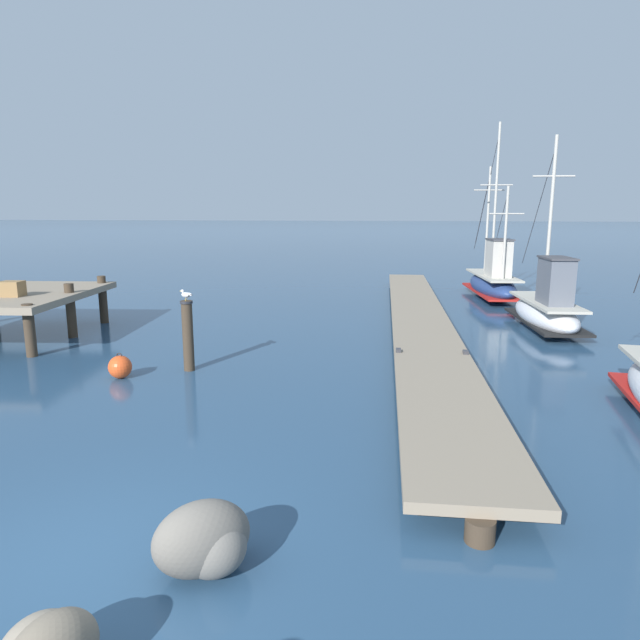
% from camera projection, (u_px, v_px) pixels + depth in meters
% --- Properties ---
extents(ground_plane, '(400.00, 400.00, 0.00)m').
position_uv_depth(ground_plane, '(79.00, 566.00, 6.09)').
color(ground_plane, navy).
extents(floating_dock, '(2.61, 24.14, 0.53)m').
position_uv_depth(floating_dock, '(420.00, 319.00, 18.06)').
color(floating_dock, gray).
rests_on(floating_dock, ground).
extents(fishing_boat_0, '(2.05, 6.76, 7.52)m').
position_uv_depth(fishing_boat_0, '(493.00, 281.00, 24.44)').
color(fishing_boat_0, navy).
rests_on(fishing_boat_0, ground).
extents(fishing_boat_2, '(1.81, 5.36, 6.15)m').
position_uv_depth(fishing_boat_2, '(547.00, 308.00, 18.01)').
color(fishing_boat_2, silver).
rests_on(fishing_boat_2, ground).
extents(pier_platform, '(5.16, 5.80, 1.83)m').
position_uv_depth(pier_platform, '(7.00, 297.00, 16.87)').
color(pier_platform, gray).
rests_on(pier_platform, ground).
extents(mooring_piling, '(0.30, 0.30, 1.72)m').
position_uv_depth(mooring_piling, '(188.00, 334.00, 13.36)').
color(mooring_piling, '#3D3023').
rests_on(mooring_piling, ground).
extents(perched_seagull, '(0.36, 0.24, 0.27)m').
position_uv_depth(perched_seagull, '(186.00, 295.00, 13.17)').
color(perched_seagull, gold).
rests_on(perched_seagull, mooring_piling).
extents(shore_rock_near_left, '(1.31, 1.28, 0.79)m').
position_uv_depth(shore_rock_near_left, '(206.00, 540.00, 5.95)').
color(shore_rock_near_left, '#645F57').
rests_on(shore_rock_near_left, ground).
extents(mooring_buoy, '(0.54, 0.54, 0.61)m').
position_uv_depth(mooring_buoy, '(120.00, 367.00, 12.85)').
color(mooring_buoy, '#E04C1E').
rests_on(mooring_buoy, ground).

